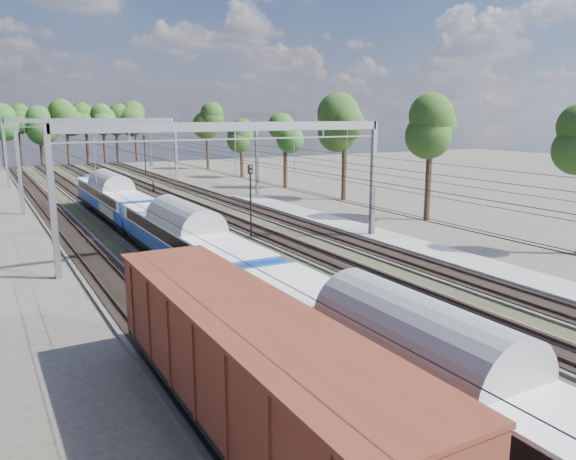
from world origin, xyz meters
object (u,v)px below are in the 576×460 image
emu_train (187,234)px  worker (154,187)px  freight_boxcar (245,364)px  signal_near (251,192)px  signal_far (145,149)px

emu_train → worker: (8.21, 36.10, -1.73)m
freight_boxcar → emu_train: bearing=75.8°
freight_boxcar → signal_near: (12.13, 25.09, 1.17)m
emu_train → signal_near: size_ratio=10.72×
freight_boxcar → signal_far: signal_far is taller
emu_train → worker: size_ratio=39.93×
worker → emu_train: bearing=159.5°
freight_boxcar → signal_far: bearing=76.9°
signal_far → signal_near: bearing=-86.8°
emu_train → signal_far: signal_far is taller
signal_far → worker: bearing=-93.4°
freight_boxcar → signal_near: bearing=64.2°
emu_train → signal_far: bearing=77.2°
worker → signal_near: 29.01m
freight_boxcar → signal_far: 77.19m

